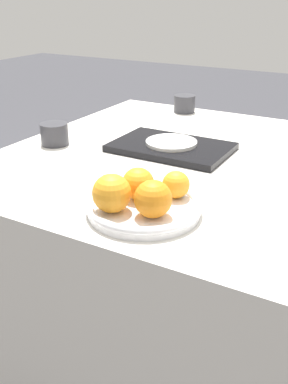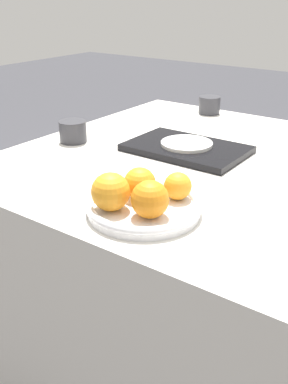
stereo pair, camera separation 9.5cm
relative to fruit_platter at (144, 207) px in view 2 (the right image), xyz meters
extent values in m
plane|color=#38383D|center=(0.03, 0.38, -0.75)|extent=(12.00, 12.00, 0.00)
cube|color=silver|center=(0.03, 0.38, -0.38)|extent=(1.23, 1.07, 0.74)
cylinder|color=silver|center=(0.00, 0.00, -0.01)|extent=(0.24, 0.24, 0.02)
torus|color=silver|center=(0.00, 0.00, 0.01)|extent=(0.25, 0.25, 0.02)
sphere|color=orange|center=(-0.03, 0.02, 0.04)|extent=(0.07, 0.07, 0.07)
sphere|color=orange|center=(0.04, -0.04, 0.04)|extent=(0.08, 0.08, 0.08)
sphere|color=orange|center=(0.04, 0.07, 0.04)|extent=(0.06, 0.06, 0.06)
sphere|color=orange|center=(-0.04, -0.06, 0.05)|extent=(0.08, 0.08, 0.08)
cube|color=black|center=(-0.13, 0.40, -0.01)|extent=(0.34, 0.23, 0.02)
cylinder|color=silver|center=(-0.13, 0.40, 0.01)|extent=(0.15, 0.15, 0.01)
cylinder|color=#333338|center=(-0.47, 0.27, 0.02)|extent=(0.09, 0.09, 0.07)
cylinder|color=#333338|center=(-0.29, 0.83, 0.02)|extent=(0.08, 0.08, 0.07)
camera|label=1|loc=(0.43, -0.75, 0.43)|focal=42.00mm
camera|label=2|loc=(0.50, -0.70, 0.43)|focal=42.00mm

